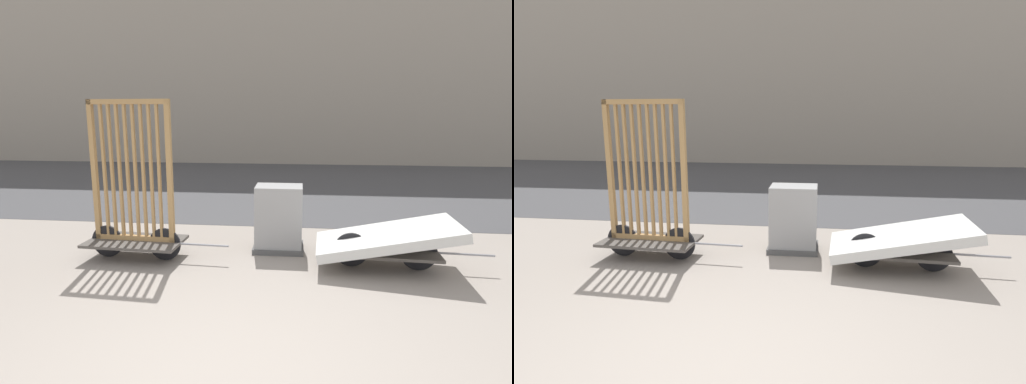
# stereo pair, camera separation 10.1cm
# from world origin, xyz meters

# --- Properties ---
(ground_plane) EXTENTS (60.00, 60.00, 0.00)m
(ground_plane) POSITION_xyz_m (0.00, 0.00, 0.00)
(ground_plane) COLOR gray
(road_strip) EXTENTS (56.00, 9.73, 0.01)m
(road_strip) POSITION_xyz_m (0.00, 9.27, 0.00)
(road_strip) COLOR #424244
(road_strip) RESTS_ON ground_plane
(building_facade) EXTENTS (48.00, 4.00, 11.61)m
(building_facade) POSITION_xyz_m (0.00, 16.14, 5.81)
(building_facade) COLOR #9E9384
(building_facade) RESTS_ON ground_plane
(bike_cart_with_bedframe) EXTENTS (2.08, 0.81, 2.27)m
(bike_cart_with_bedframe) POSITION_xyz_m (-1.75, 2.55, 0.77)
(bike_cart_with_bedframe) COLOR #4C4742
(bike_cart_with_bedframe) RESTS_ON ground_plane
(bike_cart_with_mattress) EXTENTS (2.32, 1.15, 0.69)m
(bike_cart_with_mattress) POSITION_xyz_m (1.76, 2.55, 0.40)
(bike_cart_with_mattress) COLOR #4C4742
(bike_cart_with_mattress) RESTS_ON ground_plane
(utility_cabinet) EXTENTS (0.76, 0.58, 1.01)m
(utility_cabinet) POSITION_xyz_m (0.29, 3.14, 0.46)
(utility_cabinet) COLOR #4C4C4C
(utility_cabinet) RESTS_ON ground_plane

